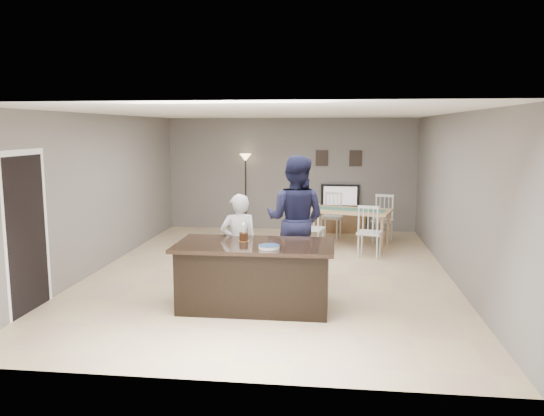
# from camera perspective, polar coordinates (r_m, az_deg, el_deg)

# --- Properties ---
(floor) EXTENTS (8.00, 8.00, 0.00)m
(floor) POSITION_cam_1_polar(r_m,az_deg,el_deg) (9.17, -0.13, -6.93)
(floor) COLOR tan
(floor) RESTS_ON ground
(room_shell) EXTENTS (8.00, 8.00, 8.00)m
(room_shell) POSITION_cam_1_polar(r_m,az_deg,el_deg) (8.87, -0.14, 3.56)
(room_shell) COLOR slate
(room_shell) RESTS_ON floor
(kitchen_island) EXTENTS (2.15, 1.10, 0.90)m
(kitchen_island) POSITION_cam_1_polar(r_m,az_deg,el_deg) (7.33, -1.85, -7.24)
(kitchen_island) COLOR black
(kitchen_island) RESTS_ON floor
(tv_console) EXTENTS (1.20, 0.40, 0.60)m
(tv_console) POSITION_cam_1_polar(r_m,az_deg,el_deg) (12.73, 7.30, -1.24)
(tv_console) COLOR brown
(tv_console) RESTS_ON floor
(television) EXTENTS (0.91, 0.12, 0.53)m
(television) POSITION_cam_1_polar(r_m,az_deg,el_deg) (12.72, 7.35, 1.31)
(television) COLOR black
(television) RESTS_ON tv_console
(tv_screen_glow) EXTENTS (0.78, 0.00, 0.78)m
(tv_screen_glow) POSITION_cam_1_polar(r_m,az_deg,el_deg) (12.64, 7.35, 1.30)
(tv_screen_glow) COLOR orange
(tv_screen_glow) RESTS_ON tv_console
(picture_frames) EXTENTS (1.10, 0.02, 0.38)m
(picture_frames) POSITION_cam_1_polar(r_m,az_deg,el_deg) (12.77, 7.19, 5.34)
(picture_frames) COLOR black
(picture_frames) RESTS_ON room_shell
(doorway) EXTENTS (0.00, 2.10, 2.65)m
(doorway) POSITION_cam_1_polar(r_m,az_deg,el_deg) (7.73, -24.95, -1.11)
(doorway) COLOR black
(doorway) RESTS_ON floor
(woman) EXTENTS (0.64, 0.53, 1.51)m
(woman) POSITION_cam_1_polar(r_m,az_deg,el_deg) (7.84, -3.59, -3.95)
(woman) COLOR silver
(woman) RESTS_ON floor
(man) EXTENTS (1.14, 0.98, 2.04)m
(man) POSITION_cam_1_polar(r_m,az_deg,el_deg) (8.41, 2.53, -1.26)
(man) COLOR black
(man) RESTS_ON floor
(birthday_cake) EXTENTS (0.16, 0.16, 0.25)m
(birthday_cake) POSITION_cam_1_polar(r_m,az_deg,el_deg) (7.38, -3.07, -3.09)
(birthday_cake) COLOR gold
(birthday_cake) RESTS_ON kitchen_island
(plate_stack) EXTENTS (0.28, 0.28, 0.04)m
(plate_stack) POSITION_cam_1_polar(r_m,az_deg,el_deg) (6.91, -0.32, -4.21)
(plate_stack) COLOR white
(plate_stack) RESTS_ON kitchen_island
(dining_table) EXTENTS (2.01, 2.22, 1.02)m
(dining_table) POSITION_cam_1_polar(r_m,az_deg,el_deg) (11.12, 8.28, -0.86)
(dining_table) COLOR tan
(dining_table) RESTS_ON floor
(floor_lamp) EXTENTS (0.28, 0.28, 1.85)m
(floor_lamp) POSITION_cam_1_polar(r_m,az_deg,el_deg) (12.79, -2.86, 3.99)
(floor_lamp) COLOR black
(floor_lamp) RESTS_ON floor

